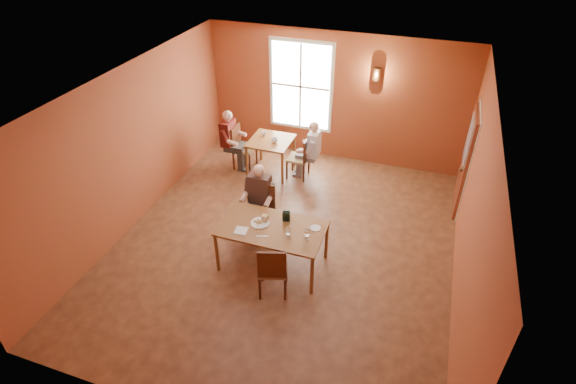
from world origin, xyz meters
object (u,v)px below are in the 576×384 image
(diner_main, at_px, (258,208))
(main_table, at_px, (273,246))
(chair_diner_main, at_px, (259,213))
(chair_diner_maroon, at_px, (245,147))
(diner_maroon, at_px, (243,141))
(second_table, at_px, (271,156))
(diner_white, at_px, (300,151))
(chair_diner_white, at_px, (298,157))
(chair_empty, at_px, (273,268))

(diner_main, bearing_deg, main_table, 128.88)
(chair_diner_main, bearing_deg, chair_diner_maroon, -60.54)
(diner_maroon, bearing_deg, chair_diner_maroon, 90.00)
(second_table, relative_size, diner_white, 0.70)
(chair_diner_white, height_order, diner_white, diner_white)
(diner_main, height_order, diner_maroon, diner_maroon)
(chair_diner_main, xyz_separation_m, chair_diner_white, (0.04, 2.24, -0.03))
(chair_diner_main, height_order, chair_diner_white, chair_diner_main)
(diner_maroon, bearing_deg, chair_diner_main, 30.04)
(chair_empty, distance_m, diner_maroon, 4.02)
(main_table, height_order, chair_diner_main, chair_diner_main)
(diner_main, bearing_deg, chair_empty, 121.20)
(main_table, relative_size, diner_main, 1.30)
(chair_diner_main, relative_size, chair_diner_white, 1.06)
(chair_diner_maroon, height_order, diner_maroon, diner_maroon)
(main_table, height_order, diner_maroon, diner_maroon)
(chair_diner_maroon, bearing_deg, chair_diner_main, 29.46)
(chair_empty, bearing_deg, diner_maroon, 103.44)
(diner_maroon, bearing_deg, chair_empty, 30.23)
(chair_diner_main, bearing_deg, diner_white, -91.67)
(main_table, distance_m, chair_diner_main, 0.83)
(second_table, height_order, diner_white, diner_white)
(diner_main, distance_m, second_table, 2.37)
(main_table, height_order, second_table, main_table)
(chair_diner_white, bearing_deg, diner_maroon, 90.00)
(main_table, bearing_deg, chair_diner_white, 99.14)
(chair_diner_main, distance_m, diner_main, 0.15)
(main_table, distance_m, chair_diner_white, 2.93)
(chair_diner_white, bearing_deg, diner_main, 179.11)
(chair_diner_maroon, bearing_deg, diner_main, 29.14)
(chair_empty, bearing_deg, chair_diner_maroon, 103.07)
(second_table, distance_m, chair_diner_white, 0.66)
(diner_white, bearing_deg, chair_diner_white, 90.00)
(main_table, xyz_separation_m, diner_white, (-0.43, 2.89, 0.25))
(chair_diner_white, bearing_deg, diner_white, -90.00)
(diner_main, bearing_deg, diner_white, -91.65)
(chair_empty, distance_m, second_table, 3.72)
(main_table, bearing_deg, chair_empty, -68.65)
(diner_white, distance_m, chair_diner_maroon, 1.34)
(diner_main, bearing_deg, chair_diner_maroon, -60.86)
(chair_diner_main, relative_size, diner_maroon, 0.77)
(diner_white, xyz_separation_m, diner_maroon, (-1.36, 0.00, 0.03))
(diner_main, xyz_separation_m, chair_diner_white, (0.04, 2.27, -0.18))
(diner_main, relative_size, diner_maroon, 0.98)
(second_table, bearing_deg, main_table, -68.90)
(main_table, distance_m, second_table, 3.10)
(chair_diner_white, bearing_deg, chair_diner_maroon, 90.00)
(second_table, distance_m, chair_diner_maroon, 0.66)
(chair_diner_maroon, distance_m, diner_maroon, 0.18)
(main_table, bearing_deg, chair_diner_main, 127.57)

